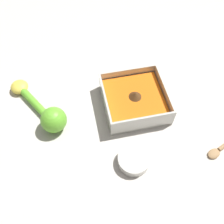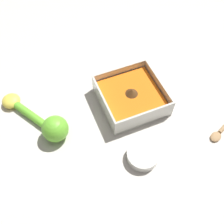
{
  "view_description": "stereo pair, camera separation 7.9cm",
  "coord_description": "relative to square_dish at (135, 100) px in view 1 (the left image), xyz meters",
  "views": [
    {
      "loc": [
        0.43,
        -0.13,
        0.7
      ],
      "look_at": [
        0.01,
        -0.04,
        0.03
      ],
      "focal_mm": 42.0,
      "sensor_mm": 36.0,
      "label": 1
    },
    {
      "loc": [
        0.41,
        -0.2,
        0.7
      ],
      "look_at": [
        0.01,
        -0.04,
        0.03
      ],
      "focal_mm": 42.0,
      "sensor_mm": 36.0,
      "label": 2
    }
  ],
  "objects": [
    {
      "name": "ground_plane",
      "position": [
        0.03,
        -0.04,
        -0.02
      ],
      "size": [
        4.0,
        4.0,
        0.0
      ],
      "primitive_type": "plane",
      "color": "beige"
    },
    {
      "name": "spice_bowl",
      "position": [
        0.19,
        -0.05,
        -0.01
      ],
      "size": [
        0.09,
        0.09,
        0.03
      ],
      "color": "silver",
      "rests_on": "ground_plane"
    },
    {
      "name": "lemon_squeezer",
      "position": [
        0.02,
        -0.27,
        0.01
      ],
      "size": [
        0.2,
        0.15,
        0.08
      ],
      "rotation": [
        0.0,
        0.0,
        0.54
      ],
      "color": "#6BC633",
      "rests_on": "ground_plane"
    },
    {
      "name": "lemon_half",
      "position": [
        -0.14,
        -0.36,
        -0.01
      ],
      "size": [
        0.06,
        0.06,
        0.03
      ],
      "color": "#EFDB4C",
      "rests_on": "ground_plane"
    },
    {
      "name": "square_dish",
      "position": [
        0.0,
        0.0,
        0.0
      ],
      "size": [
        0.19,
        0.19,
        0.07
      ],
      "color": "silver",
      "rests_on": "ground_plane"
    }
  ]
}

